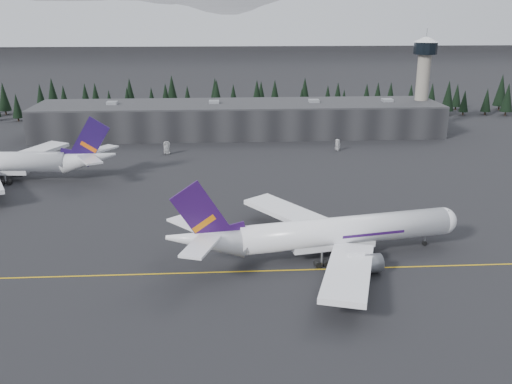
{
  "coord_description": "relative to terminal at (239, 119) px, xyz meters",
  "views": [
    {
      "loc": [
        -7.79,
        -101.85,
        48.25
      ],
      "look_at": [
        0.0,
        20.0,
        9.0
      ],
      "focal_mm": 40.0,
      "sensor_mm": 36.0,
      "label": 1
    }
  ],
  "objects": [
    {
      "name": "terminal",
      "position": [
        0.0,
        0.0,
        0.0
      ],
      "size": [
        160.0,
        30.0,
        12.6
      ],
      "color": "black",
      "rests_on": "ground"
    },
    {
      "name": "ground",
      "position": [
        0.0,
        -125.0,
        -6.3
      ],
      "size": [
        1400.0,
        1400.0,
        0.0
      ],
      "primitive_type": "plane",
      "color": "black",
      "rests_on": "ground"
    },
    {
      "name": "jet_parked",
      "position": [
        -70.82,
        -60.84,
        -0.92
      ],
      "size": [
        64.9,
        59.79,
        19.07
      ],
      "rotation": [
        0.0,
        0.0,
        3.08
      ],
      "color": "silver",
      "rests_on": "ground"
    },
    {
      "name": "jet_main",
      "position": [
        12.06,
        -121.21,
        -1.16
      ],
      "size": [
        61.47,
        56.24,
        18.23
      ],
      "rotation": [
        0.0,
        0.0,
        0.19
      ],
      "color": "white",
      "rests_on": "ground"
    },
    {
      "name": "gse_vehicle_b",
      "position": [
        34.12,
        -30.52,
        -5.57
      ],
      "size": [
        4.5,
        3.77,
        1.45
      ],
      "primitive_type": "imported",
      "rotation": [
        0.0,
        0.0,
        -0.99
      ],
      "color": "silver",
      "rests_on": "ground"
    },
    {
      "name": "taxiline",
      "position": [
        0.0,
        -127.0,
        -6.29
      ],
      "size": [
        400.0,
        0.4,
        0.02
      ],
      "primitive_type": "cube",
      "color": "gold",
      "rests_on": "ground"
    },
    {
      "name": "mountain_ridge",
      "position": [
        0.0,
        875.0,
        -6.3
      ],
      "size": [
        4400.0,
        900.0,
        420.0
      ],
      "primitive_type": null,
      "color": "white",
      "rests_on": "ground"
    },
    {
      "name": "gse_vehicle_a",
      "position": [
        -26.39,
        -32.2,
        -5.65
      ],
      "size": [
        2.5,
        4.84,
        1.3
      ],
      "primitive_type": "imported",
      "rotation": [
        0.0,
        0.0,
        -0.07
      ],
      "color": "silver",
      "rests_on": "ground"
    },
    {
      "name": "control_tower",
      "position": [
        75.0,
        3.0,
        17.11
      ],
      "size": [
        10.0,
        10.0,
        37.7
      ],
      "color": "gray",
      "rests_on": "ground"
    },
    {
      "name": "treeline",
      "position": [
        0.0,
        37.0,
        1.2
      ],
      "size": [
        360.0,
        20.0,
        15.0
      ],
      "primitive_type": "cube",
      "color": "black",
      "rests_on": "ground"
    }
  ]
}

